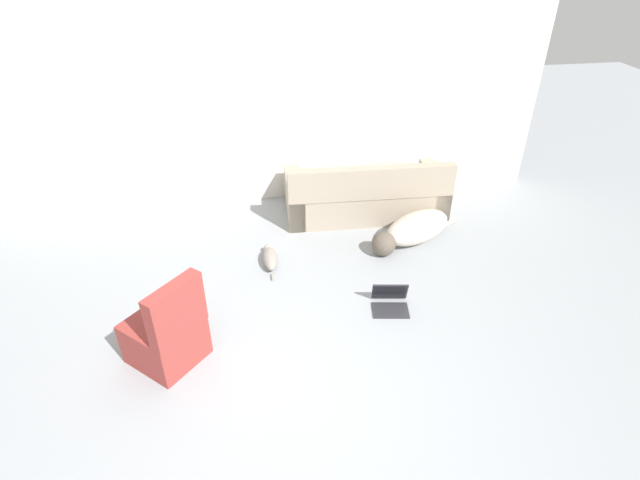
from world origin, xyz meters
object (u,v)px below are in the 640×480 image
couch (366,196)px  laptop_open (390,299)px  cat (270,258)px  dog (413,229)px  side_chair (167,334)px

couch → laptop_open: size_ratio=5.15×
couch → cat: 1.60m
dog → cat: dog is taller
dog → laptop_open: (-0.58, -1.10, -0.09)m
dog → cat: size_ratio=2.15×
laptop_open → side_chair: bearing=-160.0°
couch → dog: couch is taller
cat → side_chair: size_ratio=0.68×
dog → laptop_open: 1.24m
dog → cat: bearing=-21.0°
dog → side_chair: bearing=2.0°
couch → side_chair: 3.16m
couch → cat: (-1.30, -0.92, -0.18)m
couch → side_chair: size_ratio=2.33×
laptop_open → couch: bearing=93.7°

